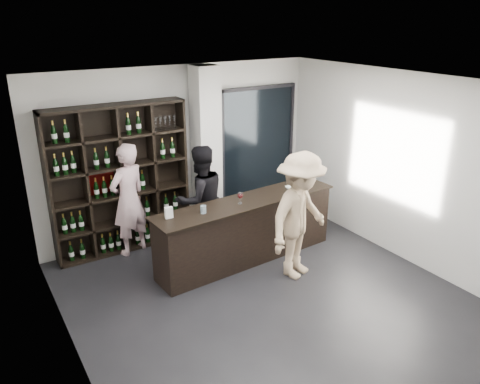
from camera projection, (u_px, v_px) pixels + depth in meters
floor at (272, 302)px, 6.36m from camera, size 5.00×5.50×0.01m
wine_shelf at (120, 180)px, 7.40m from camera, size 2.20×0.35×2.40m
structural_column at (206, 152)px, 7.97m from camera, size 0.40×0.40×2.90m
glass_panel at (258, 143)px, 8.75m from camera, size 1.60×0.08×2.10m
tasting_counter at (247, 230)px, 7.29m from camera, size 3.06×0.64×1.01m
taster_pink at (129, 199)px, 7.39m from camera, size 0.78×0.66×1.83m
taster_black at (201, 200)px, 7.46m from camera, size 0.89×0.71×1.77m
customer at (300, 216)px, 6.70m from camera, size 1.39×1.07×1.90m
wine_glass at (240, 197)px, 6.95m from camera, size 0.11×0.11×0.21m
spit_cup at (203, 209)px, 6.64m from camera, size 0.11×0.11×0.11m
napkin_stack at (291, 187)px, 7.62m from camera, size 0.15×0.15×0.02m
card_stand at (169, 213)px, 6.47m from camera, size 0.11×0.06×0.16m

